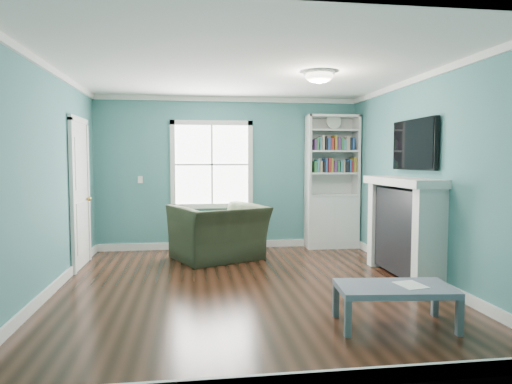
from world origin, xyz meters
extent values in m
plane|color=black|center=(0.00, 0.00, 0.00)|extent=(5.00, 5.00, 0.00)
plane|color=teal|center=(0.00, 2.50, 1.30)|extent=(4.50, 0.00, 4.50)
plane|color=teal|center=(0.00, -2.50, 1.30)|extent=(4.50, 0.00, 4.50)
plane|color=teal|center=(-2.25, 0.00, 1.30)|extent=(0.00, 5.00, 5.00)
plane|color=teal|center=(2.25, 0.00, 1.30)|extent=(0.00, 5.00, 5.00)
plane|color=white|center=(0.00, 0.00, 2.60)|extent=(5.00, 5.00, 0.00)
cube|color=white|center=(0.00, 2.48, 0.06)|extent=(4.50, 0.03, 0.12)
cube|color=white|center=(0.00, -2.48, 0.06)|extent=(4.50, 0.03, 0.12)
cube|color=white|center=(-2.23, 0.00, 0.06)|extent=(0.03, 5.00, 0.12)
cube|color=white|center=(2.23, 0.00, 0.06)|extent=(0.03, 5.00, 0.12)
cube|color=white|center=(0.00, 2.48, 2.56)|extent=(4.50, 0.04, 0.08)
cube|color=white|center=(-2.23, 0.00, 2.56)|extent=(0.04, 5.00, 0.08)
cube|color=white|center=(2.23, 0.00, 2.56)|extent=(0.04, 5.00, 0.08)
cube|color=white|center=(-0.30, 2.50, 1.45)|extent=(1.24, 0.01, 1.34)
cube|color=white|center=(-0.96, 2.48, 1.45)|extent=(0.08, 0.06, 1.50)
cube|color=white|center=(0.36, 2.48, 1.45)|extent=(0.08, 0.06, 1.50)
cube|color=white|center=(-0.30, 2.48, 0.74)|extent=(1.40, 0.06, 0.08)
cube|color=white|center=(-0.30, 2.48, 2.16)|extent=(1.40, 0.06, 0.08)
cube|color=white|center=(-0.30, 2.48, 1.45)|extent=(1.24, 0.03, 0.03)
cube|color=white|center=(-0.30, 2.48, 1.45)|extent=(0.03, 0.03, 1.34)
cube|color=silver|center=(1.77, 2.30, 0.45)|extent=(0.90, 0.35, 0.90)
cube|color=silver|center=(1.34, 2.30, 1.60)|extent=(0.04, 0.35, 1.40)
cube|color=silver|center=(2.20, 2.30, 1.60)|extent=(0.04, 0.35, 1.40)
cube|color=silver|center=(1.77, 2.46, 1.60)|extent=(0.90, 0.02, 1.40)
cube|color=silver|center=(1.77, 2.30, 2.28)|extent=(0.90, 0.35, 0.04)
cube|color=silver|center=(1.77, 2.30, 0.92)|extent=(0.84, 0.33, 0.03)
cube|color=silver|center=(1.77, 2.30, 1.30)|extent=(0.84, 0.33, 0.03)
cube|color=silver|center=(1.77, 2.30, 1.68)|extent=(0.84, 0.33, 0.03)
cube|color=silver|center=(1.77, 2.30, 2.04)|extent=(0.84, 0.33, 0.03)
cube|color=#33723F|center=(1.77, 2.28, 1.43)|extent=(0.70, 0.25, 0.22)
cube|color=teal|center=(1.77, 2.28, 1.81)|extent=(0.70, 0.25, 0.22)
cylinder|color=beige|center=(1.77, 2.25, 2.19)|extent=(0.26, 0.06, 0.26)
cube|color=black|center=(2.09, 0.20, 0.60)|extent=(0.30, 1.20, 1.10)
cube|color=black|center=(2.07, 0.20, 0.40)|extent=(0.22, 0.65, 0.70)
cube|color=silver|center=(2.07, -0.47, 0.60)|extent=(0.36, 0.16, 1.20)
cube|color=silver|center=(2.07, 0.87, 0.60)|extent=(0.36, 0.16, 1.20)
cube|color=silver|center=(2.05, 0.20, 1.25)|extent=(0.44, 1.58, 0.10)
cube|color=black|center=(2.20, 0.20, 1.72)|extent=(0.06, 1.10, 0.65)
cube|color=silver|center=(-2.23, 1.40, 1.02)|extent=(0.04, 0.80, 2.05)
cube|color=white|center=(-2.22, 0.95, 1.02)|extent=(0.05, 0.08, 2.13)
cube|color=white|center=(-2.22, 1.85, 1.02)|extent=(0.05, 0.08, 2.13)
cube|color=white|center=(-2.22, 1.40, 2.09)|extent=(0.05, 0.98, 0.08)
sphere|color=#BF8C3F|center=(-2.17, 1.70, 0.95)|extent=(0.07, 0.07, 0.07)
ellipsoid|color=white|center=(0.90, 0.10, 2.54)|extent=(0.34, 0.34, 0.15)
cylinder|color=white|center=(0.90, 0.10, 2.58)|extent=(0.38, 0.38, 0.03)
cube|color=white|center=(-1.50, 2.48, 1.20)|extent=(0.08, 0.01, 0.12)
imported|color=black|center=(-0.24, 1.60, 0.56)|extent=(1.51, 1.29, 1.12)
cube|color=#495358|center=(0.68, -1.65, 0.16)|extent=(0.06, 0.06, 0.32)
cube|color=#495358|center=(1.65, -1.76, 0.16)|extent=(0.06, 0.06, 0.32)
cube|color=#495358|center=(0.73, -1.15, 0.16)|extent=(0.06, 0.06, 0.32)
cube|color=#495358|center=(1.71, -1.25, 0.16)|extent=(0.06, 0.06, 0.32)
cube|color=slate|center=(1.19, -1.45, 0.35)|extent=(1.09, 0.67, 0.06)
cube|color=white|center=(1.35, -1.46, 0.38)|extent=(0.26, 0.31, 0.00)
camera|label=1|loc=(-0.64, -5.35, 1.53)|focal=32.00mm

